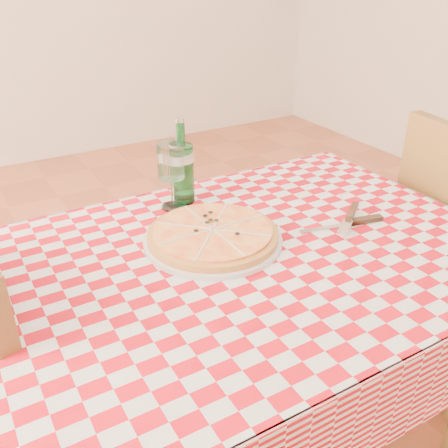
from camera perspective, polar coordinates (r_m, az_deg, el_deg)
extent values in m
cube|color=brown|center=(1.22, 2.23, -4.56)|extent=(1.20, 0.80, 0.04)
cylinder|color=brown|center=(1.59, -22.65, -15.24)|extent=(0.06, 0.06, 0.71)
cylinder|color=brown|center=(1.93, 10.23, -4.73)|extent=(0.06, 0.06, 0.71)
cube|color=#A70A15|center=(1.21, 2.26, -3.60)|extent=(1.30, 0.90, 0.01)
cylinder|color=brown|center=(2.03, 18.23, -8.53)|extent=(0.04, 0.04, 0.44)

